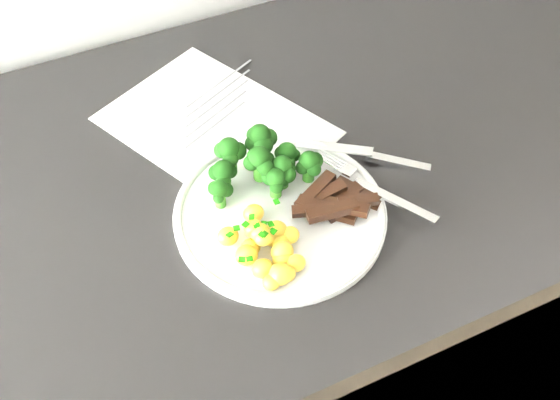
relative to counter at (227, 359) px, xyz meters
The scene contains 8 objects.
counter is the anchor object (origin of this frame).
recipe_paper 0.47m from the counter, 60.32° to the left, with size 0.30×0.34×0.00m.
plate 0.48m from the counter, 54.64° to the right, with size 0.25×0.25×0.01m.
broccoli 0.51m from the counter, 27.88° to the right, with size 0.14×0.09×0.06m.
potatoes 0.50m from the counter, 79.90° to the right, with size 0.09×0.11×0.04m.
beef_strips 0.51m from the counter, 41.60° to the right, with size 0.11×0.08×0.03m.
fork 0.52m from the counter, 31.96° to the right, with size 0.08×0.16×0.02m.
knife 0.52m from the counter, 16.19° to the right, with size 0.14×0.12×0.02m.
Camera 1 is at (-0.29, 1.13, 1.54)m, focal length 43.82 mm.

